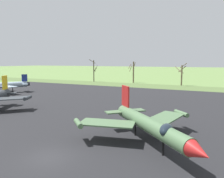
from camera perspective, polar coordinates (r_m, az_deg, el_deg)
name	(u,v)px	position (r m, az deg, el deg)	size (l,w,h in m)	color
ground_plane	(49,158)	(19.15, -16.09, -16.98)	(600.00, 600.00, 0.00)	#607F42
asphalt_apron	(130,112)	(33.82, 4.78, -6.02)	(106.89, 59.60, 0.05)	black
grass_verge_strip	(174,87)	(67.99, 15.87, 0.42)	(166.89, 12.00, 0.06)	#4F6635
jet_fighter_rear_center	(148,124)	(20.70, 9.42, -9.02)	(13.03, 12.92, 5.00)	#4C6B47
bare_tree_far_left	(94,70)	(84.23, -4.77, 4.93)	(2.66, 2.92, 8.58)	#42382D
bare_tree_left_of_center	(133,71)	(79.92, 5.53, 4.59)	(2.42, 2.97, 7.67)	brown
bare_tree_center	(182,74)	(73.92, 17.71, 3.85)	(3.66, 3.69, 7.29)	brown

